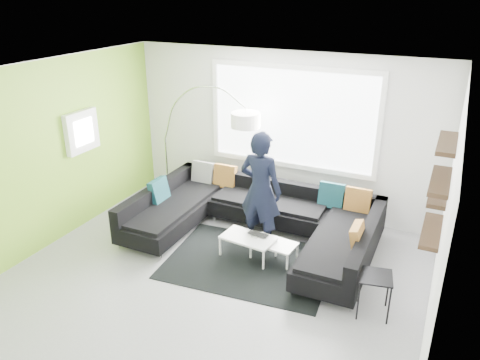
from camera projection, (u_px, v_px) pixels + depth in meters
name	position (u px, v px, depth m)	size (l,w,h in m)	color
ground	(215.00, 277.00, 6.52)	(5.50, 5.50, 0.00)	gray
room_shell	(222.00, 150.00, 5.98)	(5.54, 5.04, 2.82)	silver
sectional_sofa	(252.00, 223.00, 7.26)	(3.69, 2.29, 0.79)	black
rug	(249.00, 263.00, 6.84)	(2.34, 1.70, 0.01)	black
coffee_table	(261.00, 248.00, 6.92)	(1.00, 0.58, 0.33)	white
arc_lamp	(165.00, 138.00, 8.74)	(2.09, 0.90, 2.22)	white
side_table	(373.00, 294.00, 5.71)	(0.39, 0.39, 0.54)	black
person	(261.00, 190.00, 7.00)	(0.70, 0.49, 1.84)	black
laptop	(257.00, 236.00, 6.90)	(0.33, 0.23, 0.02)	black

